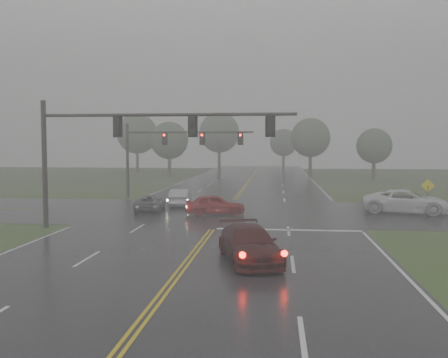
# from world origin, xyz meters

# --- Properties ---
(ground) EXTENTS (180.00, 180.00, 0.00)m
(ground) POSITION_xyz_m (0.00, 0.00, 0.00)
(ground) COLOR #344E21
(ground) RESTS_ON ground
(main_road) EXTENTS (18.00, 160.00, 0.02)m
(main_road) POSITION_xyz_m (0.00, 20.00, 0.00)
(main_road) COLOR black
(main_road) RESTS_ON ground
(cross_street) EXTENTS (120.00, 14.00, 0.02)m
(cross_street) POSITION_xyz_m (0.00, 22.00, 0.00)
(cross_street) COLOR black
(cross_street) RESTS_ON ground
(stop_bar) EXTENTS (8.50, 0.50, 0.01)m
(stop_bar) POSITION_xyz_m (4.50, 14.40, 0.00)
(stop_bar) COLOR silver
(stop_bar) RESTS_ON ground
(sedan_maroon) EXTENTS (3.45, 5.60, 1.52)m
(sedan_maroon) POSITION_xyz_m (2.65, 6.25, 0.00)
(sedan_maroon) COLOR #360B09
(sedan_maroon) RESTS_ON ground
(sedan_red) EXTENTS (4.51, 2.40, 1.46)m
(sedan_red) POSITION_xyz_m (-0.57, 20.23, 0.00)
(sedan_red) COLOR #9C0E12
(sedan_red) RESTS_ON ground
(sedan_silver) EXTENTS (1.84, 4.45, 1.43)m
(sedan_silver) POSITION_xyz_m (-4.01, 24.97, 0.00)
(sedan_silver) COLOR #B1B4B9
(sedan_silver) RESTS_ON ground
(car_grey) EXTENTS (2.50, 4.51, 1.19)m
(car_grey) POSITION_xyz_m (-5.80, 22.02, 0.00)
(car_grey) COLOR #4C4D52
(car_grey) RESTS_ON ground
(pickup_white) EXTENTS (6.74, 4.43, 1.72)m
(pickup_white) POSITION_xyz_m (13.30, 22.51, 0.00)
(pickup_white) COLOR white
(pickup_white) RESTS_ON ground
(signal_gantry_near) EXTENTS (15.27, 0.34, 7.70)m
(signal_gantry_near) POSITION_xyz_m (-5.42, 13.92, 5.45)
(signal_gantry_near) COLOR black
(signal_gantry_near) RESTS_ON ground
(signal_gantry_far) EXTENTS (11.97, 0.36, 7.00)m
(signal_gantry_far) POSITION_xyz_m (-6.54, 30.79, 4.91)
(signal_gantry_far) COLOR black
(signal_gantry_far) RESTS_ON ground
(sign_diamond_east) EXTENTS (1.02, 0.17, 2.46)m
(sign_diamond_east) POSITION_xyz_m (15.14, 23.92, 1.66)
(sign_diamond_east) COLOR black
(sign_diamond_east) RESTS_ON ground
(tree_nw_a) EXTENTS (5.84, 5.84, 8.58)m
(tree_nw_a) POSITION_xyz_m (-12.85, 61.28, 5.64)
(tree_nw_a) COLOR #312920
(tree_nw_a) RESTS_ON ground
(tree_ne_a) EXTENTS (6.32, 6.32, 9.28)m
(tree_ne_a) POSITION_xyz_m (9.15, 66.46, 6.10)
(tree_ne_a) COLOR #312920
(tree_ne_a) RESTS_ON ground
(tree_n_mid) EXTENTS (7.45, 7.45, 10.94)m
(tree_n_mid) POSITION_xyz_m (-6.88, 77.10, 7.20)
(tree_n_mid) COLOR #312920
(tree_n_mid) RESTS_ON ground
(tree_e_near) EXTENTS (5.00, 5.00, 7.34)m
(tree_e_near) POSITION_xyz_m (17.49, 57.69, 4.82)
(tree_e_near) COLOR #312920
(tree_e_near) RESTS_ON ground
(tree_nw_b) EXTENTS (7.16, 7.16, 10.51)m
(tree_nw_b) POSITION_xyz_m (-21.06, 72.16, 6.92)
(tree_nw_b) COLOR #312920
(tree_nw_b) RESTS_ON ground
(tree_n_far) EXTENTS (5.59, 5.59, 8.21)m
(tree_n_far) POSITION_xyz_m (5.12, 87.97, 5.39)
(tree_n_far) COLOR #312920
(tree_n_far) RESTS_ON ground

